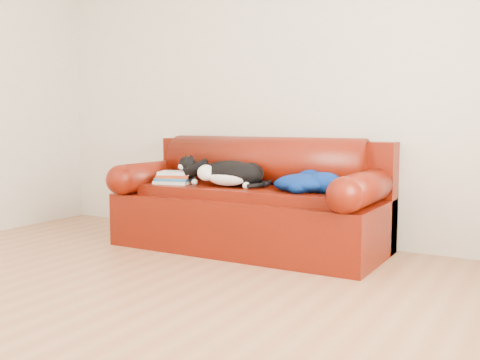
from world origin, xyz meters
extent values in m
plane|color=#985F3C|center=(0.00, 0.00, 0.00)|extent=(4.50, 4.50, 0.00)
cube|color=beige|center=(0.00, 2.00, 1.30)|extent=(4.50, 0.02, 2.60)
cube|color=#400A02|center=(0.09, 1.50, 0.21)|extent=(2.10, 0.90, 0.42)
cube|color=#400A02|center=(0.09, 1.45, 0.45)|extent=(1.66, 0.62, 0.10)
cylinder|color=black|center=(-0.84, 1.17, 0.03)|extent=(0.06, 0.06, 0.05)
cylinder|color=black|center=(1.02, 1.17, 0.03)|extent=(0.06, 0.06, 0.05)
cylinder|color=black|center=(-0.84, 1.83, 0.03)|extent=(0.06, 0.06, 0.05)
cylinder|color=black|center=(1.02, 1.83, 0.03)|extent=(0.06, 0.06, 0.05)
cube|color=#400A02|center=(0.09, 1.86, 0.42)|extent=(2.10, 0.18, 0.85)
cylinder|color=#400A02|center=(0.09, 1.75, 0.68)|extent=(1.70, 0.40, 0.40)
cylinder|color=#400A02|center=(-0.84, 1.50, 0.54)|extent=(0.24, 0.88, 0.24)
sphere|color=#400A02|center=(-0.84, 1.06, 0.54)|extent=(0.24, 0.24, 0.24)
cylinder|color=#400A02|center=(1.02, 1.50, 0.54)|extent=(0.24, 0.88, 0.24)
sphere|color=#400A02|center=(1.02, 1.06, 0.54)|extent=(0.24, 0.24, 0.24)
cube|color=beige|center=(-0.52, 1.35, 0.51)|extent=(0.33, 0.27, 0.02)
cube|color=white|center=(-0.52, 1.35, 0.51)|extent=(0.31, 0.26, 0.02)
cube|color=#1D65A1|center=(-0.52, 1.35, 0.54)|extent=(0.32, 0.28, 0.02)
cube|color=white|center=(-0.52, 1.35, 0.54)|extent=(0.31, 0.26, 0.02)
cube|color=#B13914|center=(-0.52, 1.35, 0.56)|extent=(0.32, 0.28, 0.02)
cube|color=white|center=(-0.52, 1.35, 0.56)|extent=(0.31, 0.27, 0.02)
cube|color=silver|center=(-0.52, 1.35, 0.59)|extent=(0.32, 0.28, 0.02)
cube|color=white|center=(-0.52, 1.35, 0.59)|extent=(0.30, 0.27, 0.02)
ellipsoid|color=black|center=(-0.02, 1.39, 0.60)|extent=(0.55, 0.41, 0.20)
ellipsoid|color=white|center=(-0.02, 1.33, 0.56)|extent=(0.37, 0.26, 0.13)
ellipsoid|color=white|center=(-0.19, 1.30, 0.61)|extent=(0.17, 0.16, 0.13)
ellipsoid|color=black|center=(0.12, 1.45, 0.59)|extent=(0.26, 0.26, 0.17)
ellipsoid|color=black|center=(-0.32, 1.29, 0.67)|extent=(0.18, 0.17, 0.13)
ellipsoid|color=white|center=(-0.34, 1.25, 0.65)|extent=(0.09, 0.08, 0.05)
sphere|color=#BF7272|center=(-0.36, 1.24, 0.65)|extent=(0.02, 0.02, 0.02)
cone|color=black|center=(-0.29, 1.26, 0.73)|extent=(0.07, 0.06, 0.06)
cone|color=black|center=(-0.32, 1.33, 0.73)|extent=(0.07, 0.06, 0.06)
cylinder|color=black|center=(0.23, 1.46, 0.53)|extent=(0.15, 0.15, 0.04)
sphere|color=white|center=(-0.22, 1.27, 0.52)|extent=(0.05, 0.05, 0.05)
sphere|color=white|center=(0.15, 1.33, 0.52)|extent=(0.05, 0.05, 0.05)
ellipsoid|color=#02154F|center=(0.60, 1.39, 0.57)|extent=(0.52, 0.50, 0.14)
ellipsoid|color=#02154F|center=(0.75, 1.40, 0.58)|extent=(0.32, 0.29, 0.16)
ellipsoid|color=#02154F|center=(0.47, 1.42, 0.55)|extent=(0.34, 0.36, 0.10)
ellipsoid|color=#02154F|center=(0.59, 1.52, 0.58)|extent=(0.26, 0.23, 0.16)
ellipsoid|color=#02154F|center=(0.60, 1.28, 0.55)|extent=(0.21, 0.22, 0.10)
ellipsoid|color=white|center=(0.69, 1.36, 0.59)|extent=(0.19, 0.13, 0.04)
camera|label=1|loc=(2.19, -2.33, 1.02)|focal=42.00mm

